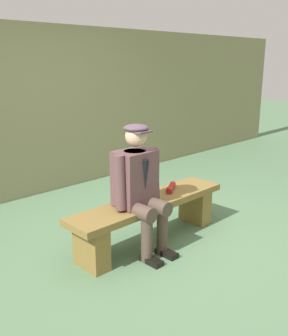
# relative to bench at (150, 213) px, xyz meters

# --- Properties ---
(ground_plane) EXTENTS (30.00, 30.00, 0.00)m
(ground_plane) POSITION_rel_bench_xyz_m (0.00, 0.00, -0.32)
(ground_plane) COLOR #567B56
(bench) EXTENTS (1.88, 0.41, 0.47)m
(bench) POSITION_rel_bench_xyz_m (0.00, 0.00, 0.00)
(bench) COLOR olive
(bench) RESTS_ON ground
(seated_man) EXTENTS (0.55, 0.60, 1.27)m
(seated_man) POSITION_rel_bench_xyz_m (0.21, 0.06, 0.37)
(seated_man) COLOR brown
(seated_man) RESTS_ON ground
(rolled_magazine) EXTENTS (0.27, 0.20, 0.06)m
(rolled_magazine) POSITION_rel_bench_xyz_m (-0.37, -0.05, 0.18)
(rolled_magazine) COLOR #B21E1E
(rolled_magazine) RESTS_ON bench
(stadium_wall) EXTENTS (12.00, 0.24, 2.32)m
(stadium_wall) POSITION_rel_bench_xyz_m (0.00, -2.28, 0.84)
(stadium_wall) COLOR #85815B
(stadium_wall) RESTS_ON ground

